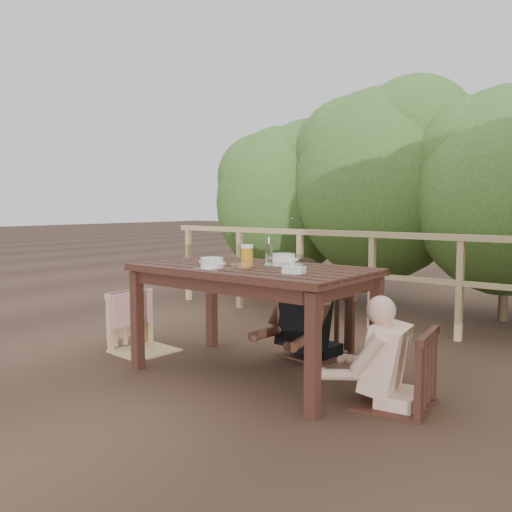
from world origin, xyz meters
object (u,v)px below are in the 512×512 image
Objects in this scene: table at (252,322)px; woman at (318,281)px; tumbler at (237,268)px; soup_far at (284,260)px; chair_right at (396,332)px; diner_right at (401,317)px; bread_roll at (243,267)px; bottle at (269,253)px; chair_left at (143,297)px; chair_far at (317,298)px; soup_near at (212,264)px; beer_glass at (247,257)px; butter_tub at (294,271)px.

table is 1.36× the size of woman.
soup_far is at bearing 89.48° from tumbler.
diner_right is (0.03, 0.00, 0.10)m from chair_right.
chair_right is 1.09m from soup_far.
bread_roll is 1.40× the size of tumbler.
bottle is (0.01, -0.21, 0.07)m from soup_far.
chair_far is (1.25, 0.83, 0.01)m from chair_left.
chair_far is (0.11, 0.74, 0.09)m from table.
chair_right is 1.14m from bread_roll.
chair_right is 1.09m from bottle.
chair_right is at bearing 20.22° from tumbler.
chair_left is at bearing -165.01° from soup_far.
soup_near is 0.27m from tumbler.
woman is 16.15× the size of tumbler.
soup_near is at bearing -157.32° from bread_roll.
bottle reaches higher than bread_roll.
chair_far reaches higher than beer_glass.
table is 12.49× the size of butter_tub.
soup_far is 0.55m from butter_tub.
chair_far reaches higher than chair_left.
chair_far is 7.09× the size of butter_tub.
bottle reaches higher than chair_right.
soup_far is (0.00, -0.51, 0.22)m from woman.
bread_roll is at bearing 94.06° from diner_right.
chair_far is 0.15m from woman.
butter_tub is at bearing 2.80° from bread_roll.
bottle is (0.02, -0.72, 0.29)m from woman.
beer_glass is (-0.11, -0.80, 0.40)m from chair_far.
diner_right reaches higher than bottle.
chair_far reaches higher than soup_far.
soup_far is at bearing 93.98° from bottle.
woman reaches higher than beer_glass.
chair_left is 0.97× the size of chair_far.
chair_right reaches higher than soup_near.
beer_glass is (-0.11, -0.31, 0.04)m from soup_far.
chair_left is (-1.14, -0.09, 0.08)m from table.
bread_roll is (-1.08, -0.24, 0.26)m from diner_right.
bottle is at bearing 98.59° from woman.
chair_far is 4.17× the size of bottle.
tumbler is at bearing -90.52° from soup_far.
diner_right is (2.29, 0.15, 0.09)m from chair_left.
tumbler is (-1.01, -0.37, 0.37)m from chair_right.
chair_far is 0.86× the size of diner_right.
beer_glass is at bearing 113.86° from tumbler.
chair_right is 1.37m from soup_near.
bottle is at bearing 47.64° from soup_near.
table is 0.54m from bottle.
chair_right is 6.78× the size of butter_tub.
diner_right is 4.85× the size of bottle.
chair_left is 2.29m from diner_right.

